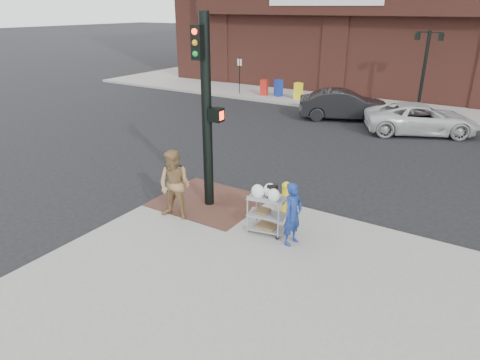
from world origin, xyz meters
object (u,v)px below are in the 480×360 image
Objects in this scene: lamp_post at (425,62)px; sedan_dark at (344,105)px; woman_blue at (293,214)px; pedestrian_tan at (175,185)px; utility_cart at (267,211)px; fire_hydrant at (286,198)px; traffic_signal_pole at (207,109)px; minivan_white at (421,119)px.

sedan_dark is (-2.87, -3.39, -1.90)m from lamp_post.
woman_blue is 12.94m from sedan_dark.
utility_cart is at bearing 4.81° from pedestrian_tan.
lamp_post is 16.01m from woman_blue.
pedestrian_tan is at bearing -99.48° from lamp_post.
woman_blue is 1.51m from fire_hydrant.
traffic_signal_pole is 12.03m from sedan_dark.
woman_blue is 0.32× the size of minivan_white.
minivan_white is 5.15× the size of fire_hydrant.
pedestrian_tan is 12.79m from minivan_white.
minivan_white is 3.83× the size of utility_cart.
traffic_signal_pole is 3.34× the size of woman_blue.
minivan_white is 10.67m from fire_hydrant.
lamp_post is at bearing 71.82° from pedestrian_tan.
lamp_post is 14.80m from fire_hydrant.
lamp_post is at bearing 88.65° from utility_cart.
pedestrian_tan reaches higher than fire_hydrant.
traffic_signal_pole is at bearing 86.71° from woman_blue.
utility_cart is 1.35× the size of fire_hydrant.
woman_blue is (0.37, -15.91, -1.72)m from lamp_post.
utility_cart is at bearing -91.35° from lamp_post.
fire_hydrant is at bearing 15.48° from traffic_signal_pole.
lamp_post is 2.20× the size of pedestrian_tan.
lamp_post is 15.88m from utility_cart.
sedan_dark is at bearing -130.21° from lamp_post.
sedan_dark is at bearing 24.78° from woman_blue.
traffic_signal_pole is at bearing 138.41° from minivan_white.
fire_hydrant is at bearing 27.23° from pedestrian_tan.
lamp_post is 4.59m from minivan_white.
traffic_signal_pole reaches higher than pedestrian_tan.
utility_cart is (-0.37, -15.76, -1.91)m from lamp_post.
fire_hydrant is at bearing 92.49° from utility_cart.
pedestrian_tan reaches higher than minivan_white.
utility_cart is at bearing -87.51° from fire_hydrant.
fire_hydrant is (2.06, 0.57, -2.21)m from traffic_signal_pole.
woman_blue is 0.34× the size of sedan_dark.
woman_blue is at bearing 152.69° from minivan_white.
traffic_signal_pole is 2.10m from pedestrian_tan.
lamp_post is at bearing 11.61° from woman_blue.
woman_blue is at bearing 170.22° from sedan_dark.
lamp_post reaches higher than fire_hydrant.
minivan_white is at bearing 83.95° from utility_cart.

